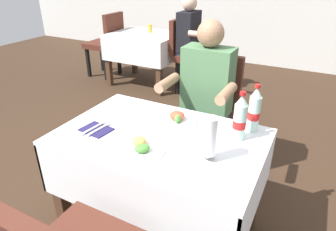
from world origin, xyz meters
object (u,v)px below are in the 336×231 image
(main_dining_table, at_px, (160,161))
(plate_far_diner, at_px, (177,118))
(background_dining_table, at_px, (145,47))
(cola_bottle_primary, at_px, (240,119))
(background_chair_right, at_px, (189,52))
(beer_glass_left, at_px, (209,139))
(chair_far_diner_seat, at_px, (207,110))
(plate_near_camera, at_px, (141,148))
(napkin_cutlery_set, at_px, (96,129))
(seated_diner_far, at_px, (204,97))
(background_chair_left, at_px, (107,41))
(cola_bottle_secondary, at_px, (254,111))
(background_table_tumbler, at_px, (150,29))
(background_patron, at_px, (192,40))

(main_dining_table, height_order, plate_far_diner, plate_far_diner)
(main_dining_table, distance_m, background_dining_table, 2.81)
(cola_bottle_primary, xyz_separation_m, background_chair_right, (-1.26, 2.18, -0.30))
(background_dining_table, bearing_deg, beer_glass_left, -52.56)
(plate_far_diner, bearing_deg, chair_far_diner_seat, 91.20)
(plate_near_camera, bearing_deg, napkin_cutlery_set, 169.93)
(seated_diner_far, height_order, beer_glass_left, seated_diner_far)
(plate_far_diner, xyz_separation_m, beer_glass_left, (0.31, -0.29, 0.10))
(background_chair_left, bearing_deg, cola_bottle_secondary, -37.40)
(napkin_cutlery_set, bearing_deg, plate_near_camera, -10.07)
(seated_diner_far, relative_size, cola_bottle_secondary, 4.50)
(plate_near_camera, relative_size, cola_bottle_secondary, 0.91)
(napkin_cutlery_set, xyz_separation_m, background_table_tumbler, (-1.17, 2.58, 0.05))
(main_dining_table, bearing_deg, background_chair_left, 133.56)
(cola_bottle_primary, relative_size, background_dining_table, 0.29)
(seated_diner_far, bearing_deg, main_dining_table, -90.50)
(background_chair_right, bearing_deg, napkin_cutlery_set, -78.28)
(background_chair_left, bearing_deg, chair_far_diner_seat, -35.21)
(cola_bottle_primary, bearing_deg, chair_far_diner_seat, 123.27)
(cola_bottle_secondary, relative_size, background_patron, 0.22)
(plate_far_diner, distance_m, napkin_cutlery_set, 0.48)
(background_patron, bearing_deg, seated_diner_far, -63.95)
(plate_near_camera, xyz_separation_m, background_chair_right, (-0.85, 2.53, -0.19))
(plate_near_camera, relative_size, background_dining_table, 0.27)
(main_dining_table, xyz_separation_m, background_table_tumbler, (-1.52, 2.46, 0.23))
(plate_near_camera, xyz_separation_m, cola_bottle_primary, (0.41, 0.35, 0.11))
(cola_bottle_primary, xyz_separation_m, background_chair_left, (-2.63, 2.18, -0.30))
(seated_diner_far, relative_size, plate_far_diner, 5.14)
(plate_near_camera, xyz_separation_m, background_patron, (-0.80, 2.53, -0.03))
(beer_glass_left, bearing_deg, background_chair_left, 136.26)
(plate_near_camera, distance_m, beer_glass_left, 0.36)
(chair_far_diner_seat, bearing_deg, napkin_cutlery_set, -111.69)
(napkin_cutlery_set, relative_size, background_table_tumbler, 1.77)
(napkin_cutlery_set, relative_size, background_chair_left, 0.20)
(napkin_cutlery_set, bearing_deg, cola_bottle_primary, 20.84)
(cola_bottle_primary, distance_m, cola_bottle_secondary, 0.14)
(cola_bottle_secondary, bearing_deg, main_dining_table, -145.48)
(main_dining_table, height_order, background_table_tumbler, background_table_tumbler)
(background_patron, distance_m, background_table_tumbler, 0.72)
(background_patron, bearing_deg, beer_glass_left, -65.00)
(seated_diner_far, relative_size, plate_near_camera, 4.93)
(chair_far_diner_seat, xyz_separation_m, background_table_tumbler, (-1.52, 1.68, 0.23))
(main_dining_table, xyz_separation_m, background_chair_left, (-2.23, 2.35, 0.00))
(main_dining_table, xyz_separation_m, napkin_cutlery_set, (-0.35, -0.12, 0.18))
(background_patron, bearing_deg, napkin_cutlery_set, -79.37)
(background_table_tumbler, bearing_deg, background_patron, -8.76)
(main_dining_table, relative_size, background_chair_left, 1.19)
(beer_glass_left, distance_m, background_chair_right, 2.74)
(background_dining_table, height_order, background_patron, background_patron)
(cola_bottle_secondary, height_order, background_patron, background_patron)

